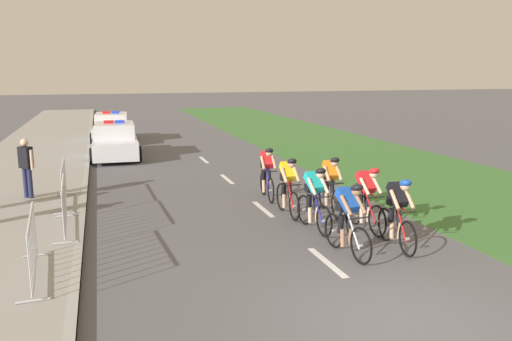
% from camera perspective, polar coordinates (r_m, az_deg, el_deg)
% --- Properties ---
extents(ground_plane, '(160.00, 160.00, 0.00)m').
position_cam_1_polar(ground_plane, '(7.99, 16.11, -16.31)').
color(ground_plane, '#56565B').
extents(sidewalk_slab, '(4.36, 60.00, 0.12)m').
position_cam_1_polar(sidewalk_slab, '(20.36, -24.36, 0.05)').
color(sidewalk_slab, gray).
rests_on(sidewalk_slab, ground).
extents(kerb_edge, '(0.16, 60.00, 0.13)m').
position_cam_1_polar(kerb_edge, '(20.19, -18.46, 0.40)').
color(kerb_edge, '#9E9E99').
rests_on(kerb_edge, ground).
extents(grass_verge, '(7.00, 60.00, 0.01)m').
position_cam_1_polar(grass_verge, '(22.89, 11.18, 1.82)').
color(grass_verge, '#3D7033').
rests_on(grass_verge, ground).
extents(lane_markings_centre, '(0.14, 17.60, 0.01)m').
position_cam_1_polar(lane_markings_centre, '(13.56, 0.81, -4.36)').
color(lane_markings_centre, white).
rests_on(lane_markings_centre, ground).
extents(cyclist_lead, '(0.44, 1.72, 1.56)m').
position_cam_1_polar(cyclist_lead, '(10.17, 10.33, -5.25)').
color(cyclist_lead, black).
rests_on(cyclist_lead, ground).
extents(cyclist_second, '(0.45, 1.72, 1.56)m').
position_cam_1_polar(cyclist_second, '(10.82, 15.65, -4.50)').
color(cyclist_second, black).
rests_on(cyclist_second, ground).
extents(cyclist_third, '(0.43, 1.72, 1.56)m').
position_cam_1_polar(cyclist_third, '(11.65, 6.61, -3.04)').
color(cyclist_third, black).
rests_on(cyclist_third, ground).
extents(cyclist_fourth, '(0.43, 1.72, 1.56)m').
position_cam_1_polar(cyclist_fourth, '(11.85, 12.32, -2.98)').
color(cyclist_fourth, black).
rests_on(cyclist_fourth, ground).
extents(cyclist_fifth, '(0.42, 1.72, 1.56)m').
position_cam_1_polar(cyclist_fifth, '(12.82, 3.63, -1.68)').
color(cyclist_fifth, black).
rests_on(cyclist_fifth, ground).
extents(cyclist_sixth, '(0.45, 1.72, 1.56)m').
position_cam_1_polar(cyclist_sixth, '(13.09, 8.39, -1.50)').
color(cyclist_sixth, black).
rests_on(cyclist_sixth, ground).
extents(cyclist_seventh, '(0.45, 1.72, 1.56)m').
position_cam_1_polar(cyclist_seventh, '(14.46, 1.26, -0.19)').
color(cyclist_seventh, black).
rests_on(cyclist_seventh, ground).
extents(police_car_nearest, '(2.09, 4.45, 1.59)m').
position_cam_1_polar(police_car_nearest, '(22.32, -15.56, 3.14)').
color(police_car_nearest, silver).
rests_on(police_car_nearest, ground).
extents(police_car_second, '(2.19, 4.49, 1.59)m').
position_cam_1_polar(police_car_second, '(27.48, -15.91, 4.56)').
color(police_car_second, white).
rests_on(police_car_second, ground).
extents(crowd_barrier_front, '(0.66, 2.32, 1.07)m').
position_cam_1_polar(crowd_barrier_front, '(9.58, -23.83, -7.96)').
color(crowd_barrier_front, '#B7BABF').
rests_on(crowd_barrier_front, sidewalk_slab).
extents(crowd_barrier_middle, '(0.59, 2.32, 1.07)m').
position_cam_1_polar(crowd_barrier_middle, '(12.14, -20.77, -3.80)').
color(crowd_barrier_middle, '#B7BABF').
rests_on(crowd_barrier_middle, sidewalk_slab).
extents(crowd_barrier_rear, '(0.56, 2.32, 1.07)m').
position_cam_1_polar(crowd_barrier_rear, '(14.44, -20.80, -1.51)').
color(crowd_barrier_rear, '#B7BABF').
rests_on(crowd_barrier_rear, sidewalk_slab).
extents(spectator_middle, '(0.44, 0.41, 1.68)m').
position_cam_1_polar(spectator_middle, '(15.46, -24.45, 0.67)').
color(spectator_middle, '#23284C').
rests_on(spectator_middle, sidewalk_slab).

